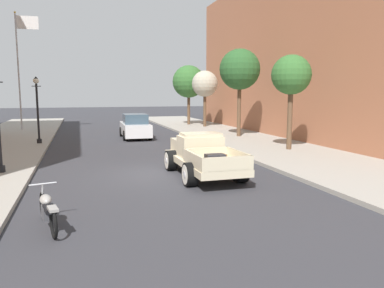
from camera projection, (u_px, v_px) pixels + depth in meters
The scene contains 12 objects.
ground_plane at pixel (157, 173), 14.33m from camera, with size 140.00×140.00×0.00m, color #333338.
sidewalk_right at pixel (319, 161), 16.39m from camera, with size 5.50×64.00×0.15m, color #9E998E.
building_right_storefront at pixel (347, 54), 27.03m from camera, with size 12.00×28.00×11.66m, color #A86647.
hotrod_truck_cream at pixel (201, 155), 14.00m from camera, with size 2.21×4.95×1.58m.
motorcycle_parked at pixel (48, 209), 8.46m from camera, with size 0.72×2.08×0.93m.
car_background_white at pixel (135, 127), 25.42m from camera, with size 1.95×4.34×1.65m.
street_lamp_far at pixel (37, 105), 21.54m from camera, with size 0.50×0.32×3.85m.
flagpole at pixel (21, 58), 29.33m from camera, with size 1.74×0.16×9.16m.
street_tree_nearest at pixel (291, 76), 18.97m from camera, with size 2.02×2.02×4.83m.
street_tree_second at pixel (240, 70), 24.78m from camera, with size 2.70×2.70×5.81m.
street_tree_third at pixel (205, 84), 32.24m from camera, with size 2.25×2.25×4.82m.
street_tree_farthest at pixel (189, 82), 34.31m from camera, with size 2.96×2.96×5.42m.
Camera 1 is at (-2.75, -13.84, 3.05)m, focal length 35.01 mm.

